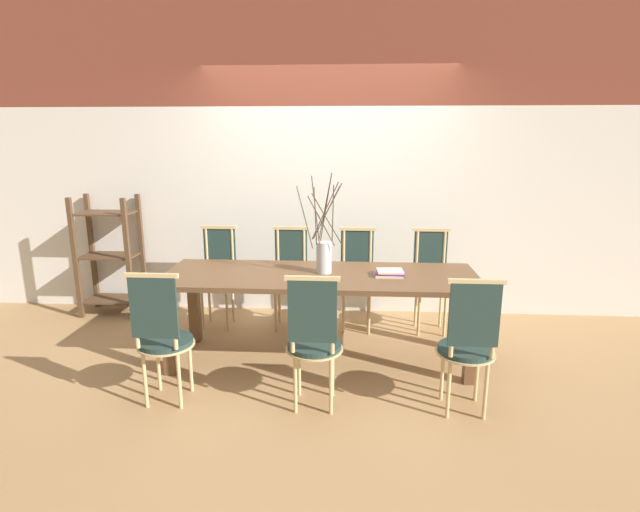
{
  "coord_description": "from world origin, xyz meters",
  "views": [
    {
      "loc": [
        0.25,
        -3.86,
        1.84
      ],
      "look_at": [
        0.0,
        0.0,
        0.9
      ],
      "focal_mm": 28.0,
      "sensor_mm": 36.0,
      "label": 1
    }
  ],
  "objects": [
    {
      "name": "book_stack",
      "position": [
        0.55,
        -0.01,
        0.77
      ],
      "size": [
        0.25,
        0.2,
        0.05
      ],
      "color": "beige",
      "rests_on": "dining_table"
    },
    {
      "name": "vase_centerpiece",
      "position": [
        0.03,
        0.05,
        0.9
      ],
      "size": [
        0.38,
        0.37,
        0.8
      ],
      "color": "silver",
      "rests_on": "dining_table"
    },
    {
      "name": "chair_near_leftend",
      "position": [
        -1.03,
        -0.76,
        0.52
      ],
      "size": [
        0.39,
        0.39,
        0.98
      ],
      "color": "#233833",
      "rests_on": "ground_plane"
    },
    {
      "name": "wall_rear",
      "position": [
        0.0,
        1.27,
        1.6
      ],
      "size": [
        12.0,
        0.06,
        3.2
      ],
      "color": "silver",
      "rests_on": "ground_plane"
    },
    {
      "name": "ground_plane",
      "position": [
        0.0,
        0.0,
        0.0
      ],
      "size": [
        16.0,
        16.0,
        0.0
      ],
      "primitive_type": "plane",
      "color": "#A87F51"
    },
    {
      "name": "dining_table",
      "position": [
        0.0,
        0.0,
        0.65
      ],
      "size": [
        2.53,
        0.85,
        0.75
      ],
      "color": "brown",
      "rests_on": "ground_plane"
    },
    {
      "name": "chair_far_left",
      "position": [
        -0.34,
        0.76,
        0.52
      ],
      "size": [
        0.39,
        0.39,
        0.98
      ],
      "rotation": [
        0.0,
        0.0,
        3.14
      ],
      "color": "#233833",
      "rests_on": "ground_plane"
    },
    {
      "name": "chair_far_leftend",
      "position": [
        -1.05,
        0.76,
        0.52
      ],
      "size": [
        0.39,
        0.39,
        0.98
      ],
      "rotation": [
        0.0,
        0.0,
        3.14
      ],
      "color": "#233833",
      "rests_on": "ground_plane"
    },
    {
      "name": "chair_near_left",
      "position": [
        0.01,
        -0.76,
        0.52
      ],
      "size": [
        0.39,
        0.39,
        0.98
      ],
      "color": "#233833",
      "rests_on": "ground_plane"
    },
    {
      "name": "chair_far_center",
      "position": [
        0.3,
        0.76,
        0.52
      ],
      "size": [
        0.39,
        0.39,
        0.98
      ],
      "rotation": [
        0.0,
        0.0,
        3.14
      ],
      "color": "#233833",
      "rests_on": "ground_plane"
    },
    {
      "name": "chair_far_right",
      "position": [
        1.01,
        0.76,
        0.52
      ],
      "size": [
        0.39,
        0.39,
        0.98
      ],
      "rotation": [
        0.0,
        0.0,
        3.14
      ],
      "color": "#233833",
      "rests_on": "ground_plane"
    },
    {
      "name": "chair_near_center",
      "position": [
        1.02,
        -0.76,
        0.52
      ],
      "size": [
        0.39,
        0.39,
        0.98
      ],
      "color": "#233833",
      "rests_on": "ground_plane"
    },
    {
      "name": "shelving_rack",
      "position": [
        -2.25,
        1.01,
        0.62
      ],
      "size": [
        0.59,
        0.38,
        1.24
      ],
      "color": "#513823",
      "rests_on": "ground_plane"
    }
  ]
}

